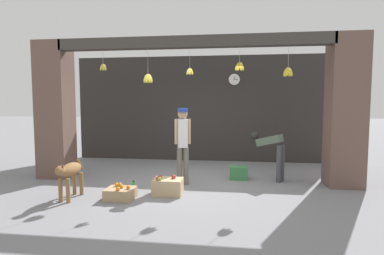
% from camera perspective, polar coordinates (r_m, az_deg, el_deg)
% --- Properties ---
extents(ground_plane, '(60.00, 60.00, 0.00)m').
position_cam_1_polar(ground_plane, '(6.53, -0.46, -10.79)').
color(ground_plane, gray).
extents(shop_back_wall, '(7.73, 0.12, 3.14)m').
position_cam_1_polar(shop_back_wall, '(9.06, 1.91, 3.59)').
color(shop_back_wall, '#2D2B28').
rests_on(shop_back_wall, ground_plane).
extents(shop_pillar_left, '(0.70, 0.60, 3.14)m').
position_cam_1_polar(shop_pillar_left, '(7.70, -24.60, 2.98)').
color(shop_pillar_left, brown).
rests_on(shop_pillar_left, ground_plane).
extents(shop_pillar_right, '(0.70, 0.60, 3.14)m').
position_cam_1_polar(shop_pillar_right, '(6.96, 27.19, 2.75)').
color(shop_pillar_right, brown).
rests_on(shop_pillar_right, ground_plane).
extents(storefront_awning, '(5.83, 0.26, 0.99)m').
position_cam_1_polar(storefront_awning, '(6.53, -0.26, 15.64)').
color(storefront_awning, '#3D3833').
extents(dog, '(0.25, 0.87, 0.71)m').
position_cam_1_polar(dog, '(5.90, -22.25, -7.93)').
color(dog, olive).
rests_on(dog, ground_plane).
extents(shopkeeper, '(0.33, 0.29, 1.64)m').
position_cam_1_polar(shopkeeper, '(6.35, -1.79, -2.39)').
color(shopkeeper, '#6B665B').
rests_on(shopkeeper, ground_plane).
extents(worker_stooping, '(0.73, 0.61, 1.07)m').
position_cam_1_polar(worker_stooping, '(6.99, 14.88, -3.93)').
color(worker_stooping, '#424247').
rests_on(worker_stooping, ground_plane).
extents(fruit_crate_oranges, '(0.51, 0.41, 0.27)m').
position_cam_1_polar(fruit_crate_oranges, '(5.70, -13.47, -12.11)').
color(fruit_crate_oranges, tan).
rests_on(fruit_crate_oranges, ground_plane).
extents(fruit_crate_apples, '(0.55, 0.40, 0.37)m').
position_cam_1_polar(fruit_crate_apples, '(5.84, -4.64, -11.11)').
color(fruit_crate_apples, tan).
rests_on(fruit_crate_apples, ground_plane).
extents(produce_box_green, '(0.40, 0.34, 0.29)m').
position_cam_1_polar(produce_box_green, '(7.04, 8.84, -8.49)').
color(produce_box_green, '#387A42').
rests_on(produce_box_green, ground_plane).
extents(water_bottle, '(0.07, 0.07, 0.26)m').
position_cam_1_polar(water_bottle, '(5.98, -11.08, -11.16)').
color(water_bottle, '#38934C').
rests_on(water_bottle, ground_plane).
extents(wall_clock, '(0.34, 0.03, 0.34)m').
position_cam_1_polar(wall_clock, '(8.97, 8.05, 9.06)').
color(wall_clock, black).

